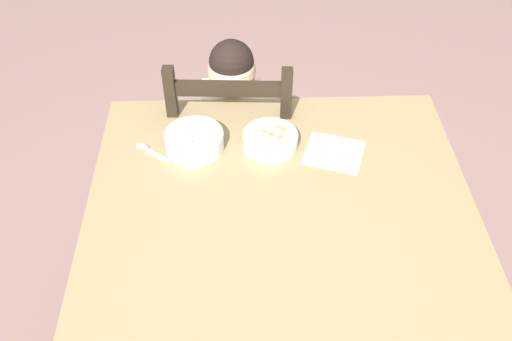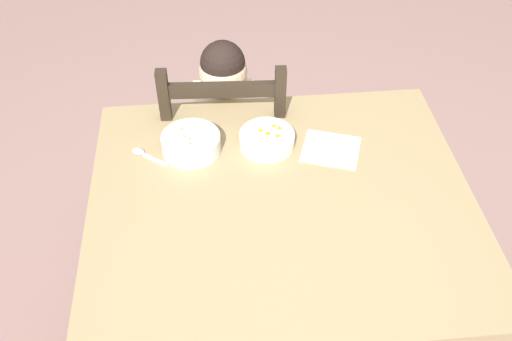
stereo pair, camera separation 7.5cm
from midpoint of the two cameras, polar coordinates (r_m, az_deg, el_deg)
The scene contains 8 objects.
ground_plane at distance 2.27m, azimuth 2.86°, elevation -16.08°, with size 8.00×8.00×0.00m, color #8B6A64.
dining_table at distance 1.74m, azimuth 3.59°, elevation -5.44°, with size 1.12×0.97×0.76m.
dining_chair at distance 2.25m, azimuth -1.27°, elevation 1.49°, with size 0.44×0.44×0.94m.
child_figure at distance 2.13m, azimuth -1.26°, elevation 4.85°, with size 0.32×0.31×0.94m.
bowl_of_peas at distance 1.80m, azimuth -4.96°, elevation 2.99°, with size 0.18×0.18×0.06m.
bowl_of_carrots at distance 1.81m, azimuth 2.62°, elevation 3.04°, with size 0.17×0.17×0.05m.
spoon at distance 1.83m, azimuth -9.67°, elevation 2.07°, with size 0.12×0.10×0.01m.
paper_napkin at distance 1.82m, azimuth 8.95°, elevation 1.76°, with size 0.17×0.16×0.00m, color white.
Camera 1 is at (-0.11, -1.13, 1.96)m, focal length 40.21 mm.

